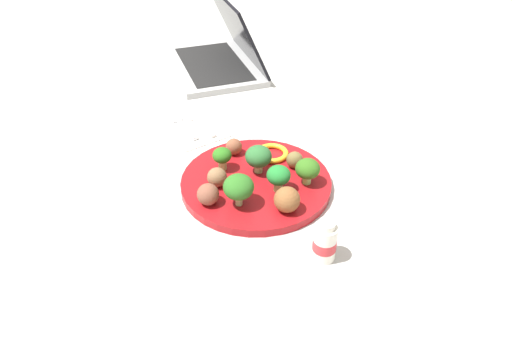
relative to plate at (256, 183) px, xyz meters
name	(u,v)px	position (x,y,z in m)	size (l,w,h in m)	color
ground_plane	(256,186)	(0.00, 0.00, -0.01)	(4.00, 4.00, 0.00)	#B2B2AD
plate	(256,183)	(0.00, 0.00, 0.00)	(0.28, 0.28, 0.02)	maroon
broccoli_floret_front_left	(308,169)	(-0.07, -0.06, 0.04)	(0.05, 0.05, 0.05)	#93CE69
broccoli_floret_far_rim	(239,187)	(-0.04, 0.07, 0.05)	(0.05, 0.05, 0.06)	#A2B978
broccoli_floret_mid_left	(222,156)	(0.07, 0.03, 0.04)	(0.04, 0.04, 0.05)	#A9C876
broccoli_floret_back_right	(258,157)	(0.02, -0.02, 0.04)	(0.05, 0.05, 0.05)	#97BE79
broccoli_floret_mid_right	(279,176)	(-0.05, -0.01, 0.04)	(0.04, 0.04, 0.05)	#9AB86D
meatball_far_rim	(208,195)	(0.00, 0.11, 0.03)	(0.04, 0.04, 0.04)	brown
meatball_front_left	(287,200)	(-0.10, 0.02, 0.03)	(0.05, 0.05, 0.05)	brown
meatball_near_rim	(295,160)	(-0.02, -0.08, 0.02)	(0.03, 0.03, 0.03)	brown
meatball_front_right	(217,177)	(0.03, 0.07, 0.03)	(0.04, 0.04, 0.04)	brown
meatball_back_left	(234,147)	(0.09, -0.02, 0.02)	(0.03, 0.03, 0.03)	brown
pepper_ring_front_left	(272,153)	(0.04, -0.08, 0.01)	(0.07, 0.07, 0.01)	yellow
napkin	(191,126)	(0.26, -0.03, -0.01)	(0.17, 0.12, 0.01)	white
fork	(183,125)	(0.27, -0.01, 0.00)	(0.12, 0.03, 0.01)	silver
knife	(197,121)	(0.27, -0.05, 0.00)	(0.15, 0.03, 0.01)	white
yogurt_bottle	(325,242)	(-0.21, 0.04, 0.02)	(0.04, 0.04, 0.07)	white
laptop	(220,55)	(0.48, -0.27, 0.03)	(0.38, 0.32, 0.20)	#B3B3B3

